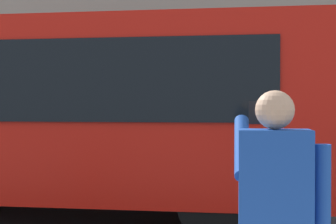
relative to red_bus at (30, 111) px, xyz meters
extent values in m
plane|color=#2B2B2D|center=(-3.82, -0.01, -1.68)|extent=(60.00, 60.00, 0.00)
cube|color=red|center=(-0.02, -0.01, 0.02)|extent=(9.00, 2.50, 2.60)
cylinder|color=black|center=(-3.02, -1.11, -1.18)|extent=(1.00, 0.28, 1.00)
cylinder|color=black|center=(-3.02, 1.09, -1.18)|extent=(1.00, 0.28, 1.00)
cube|color=#1E4CAD|center=(-3.49, 4.60, -0.38)|extent=(0.40, 0.24, 0.66)
sphere|color=#D8A884|center=(-3.49, 4.60, 0.06)|extent=(0.22, 0.22, 0.22)
cylinder|color=#1E4CAD|center=(-3.75, 4.60, -0.42)|extent=(0.09, 0.09, 0.58)
cylinder|color=#1E4CAD|center=(-3.31, 4.44, -0.16)|extent=(0.09, 0.48, 0.37)
cube|color=black|center=(-3.39, 4.30, 0.04)|extent=(0.07, 0.01, 0.14)
camera|label=1|loc=(-3.27, 7.35, 0.08)|focal=51.41mm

